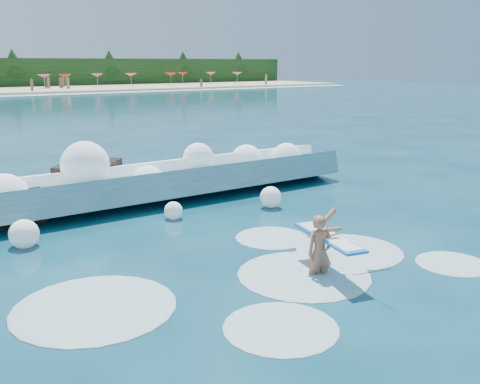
# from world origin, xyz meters

# --- Properties ---
(ground) EXTENTS (200.00, 200.00, 0.00)m
(ground) POSITION_xyz_m (0.00, 0.00, 0.00)
(ground) COLOR #083041
(ground) RESTS_ON ground
(breaking_wave) EXTENTS (16.58, 2.65, 1.43)m
(breaking_wave) POSITION_xyz_m (0.09, 6.91, 0.50)
(breaking_wave) COLOR teal
(breaking_wave) RESTS_ON ground
(surfer_with_board) EXTENTS (1.08, 2.80, 1.55)m
(surfer_with_board) POSITION_xyz_m (1.53, -0.88, 0.57)
(surfer_with_board) COLOR #A0654A
(surfer_with_board) RESTS_ON ground
(wave_spray) EXTENTS (14.67, 4.40, 2.04)m
(wave_spray) POSITION_xyz_m (0.12, 6.76, 0.93)
(wave_spray) COLOR white
(wave_spray) RESTS_ON ground
(surf_foam) EXTENTS (9.43, 5.67, 0.15)m
(surf_foam) POSITION_xyz_m (0.38, -0.26, 0.00)
(surf_foam) COLOR silver
(surf_foam) RESTS_ON ground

